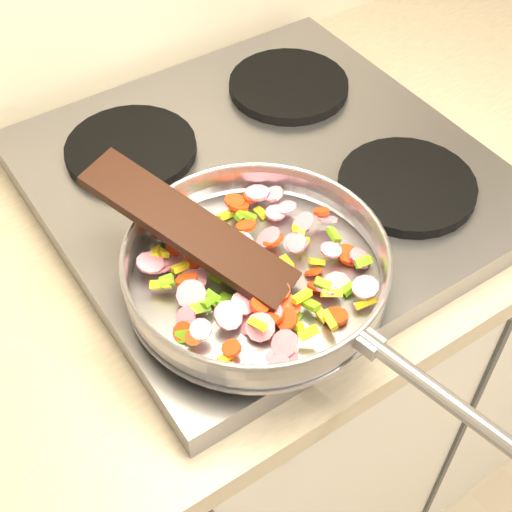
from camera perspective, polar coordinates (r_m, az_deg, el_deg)
cooktop at (r=1.03m, az=0.74°, el=5.98°), size 0.60×0.60×0.04m
grate_fl at (r=0.88m, az=-1.67°, el=-1.29°), size 0.19×0.19×0.02m
grate_fr at (r=1.00m, az=11.97°, el=5.53°), size 0.19×0.19×0.02m
grate_bl at (r=1.06m, az=-9.97°, el=8.43°), size 0.19×0.19×0.02m
grate_br at (r=1.17m, az=2.63°, el=13.46°), size 0.19×0.19×0.02m
saute_pan at (r=0.83m, az=0.12°, el=-0.88°), size 0.35×0.51×0.05m
vegetable_heap at (r=0.84m, az=-0.20°, el=-1.11°), size 0.26×0.28×0.05m
wooden_spatula at (r=0.83m, az=-5.39°, el=2.24°), size 0.17×0.27×0.09m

